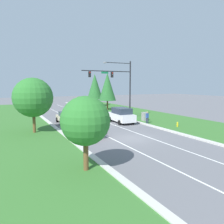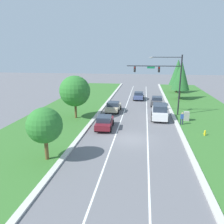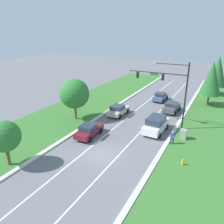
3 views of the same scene
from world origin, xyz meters
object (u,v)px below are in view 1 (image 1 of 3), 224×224
at_px(traffic_signal_mast, 118,81).
at_px(champagne_sedan, 66,117).
at_px(pedestrian, 147,117).
at_px(conifer_far_right_tree, 107,87).
at_px(oak_far_left_tree, 33,98).
at_px(conifer_near_right_tree, 95,87).
at_px(fire_hydrant, 177,125).
at_px(burgundy_sedan, 88,128).
at_px(white_suv, 121,115).
at_px(utility_cabinet, 144,117).
at_px(oak_near_left_tree, 85,121).
at_px(slate_blue_sedan, 71,109).
at_px(graphite_sedan, 98,110).

bearing_deg(traffic_signal_mast, champagne_sedan, 174.64).
height_order(champagne_sedan, pedestrian, pedestrian).
height_order(conifer_far_right_tree, oak_far_left_tree, conifer_far_right_tree).
xyz_separation_m(pedestrian, conifer_near_right_tree, (2.65, 24.92, 3.93)).
bearing_deg(traffic_signal_mast, pedestrian, -67.80).
xyz_separation_m(fire_hydrant, conifer_near_right_tree, (0.70, 28.65, 4.52)).
xyz_separation_m(traffic_signal_mast, burgundy_sedan, (-7.72, -7.54, -5.02)).
height_order(white_suv, utility_cabinet, white_suv).
xyz_separation_m(champagne_sedan, fire_hydrant, (11.68, -9.24, -0.48)).
xyz_separation_m(traffic_signal_mast, fire_hydrant, (3.90, -8.51, -5.51)).
bearing_deg(oak_near_left_tree, burgundy_sedan, 68.81).
distance_m(fire_hydrant, conifer_far_right_tree, 21.21).
relative_size(pedestrian, fire_hydrant, 2.41).
xyz_separation_m(utility_cabinet, oak_near_left_tree, (-14.04, -13.57, 2.49)).
distance_m(slate_blue_sedan, fire_hydrant, 21.14).
bearing_deg(graphite_sedan, burgundy_sedan, -114.70).
relative_size(fire_hydrant, oak_near_left_tree, 0.15).
distance_m(burgundy_sedan, conifer_near_right_tree, 30.56).
bearing_deg(oak_near_left_tree, white_suv, 53.38).
bearing_deg(oak_far_left_tree, graphite_sedan, 39.52).
bearing_deg(fire_hydrant, slate_blue_sedan, 112.07).
bearing_deg(traffic_signal_mast, utility_cabinet, -45.41).
bearing_deg(pedestrian, oak_near_left_tree, 38.05).
height_order(slate_blue_sedan, utility_cabinet, slate_blue_sedan).
relative_size(burgundy_sedan, pedestrian, 2.64).
distance_m(graphite_sedan, pedestrian, 11.12).
height_order(champagne_sedan, oak_far_left_tree, oak_far_left_tree).
xyz_separation_m(utility_cabinet, fire_hydrant, (1.05, -5.61, -0.32)).
height_order(traffic_signal_mast, utility_cabinet, traffic_signal_mast).
bearing_deg(white_suv, slate_blue_sedan, 106.24).
xyz_separation_m(graphite_sedan, oak_near_left_tree, (-10.49, -22.48, 2.30)).
distance_m(burgundy_sedan, white_suv, 8.67).
relative_size(burgundy_sedan, conifer_near_right_tree, 0.57).
relative_size(traffic_signal_mast, burgundy_sedan, 1.99).
height_order(fire_hydrant, oak_far_left_tree, oak_far_left_tree).
relative_size(conifer_near_right_tree, conifer_far_right_tree, 1.02).
relative_size(burgundy_sedan, fire_hydrant, 6.38).
relative_size(burgundy_sedan, oak_far_left_tree, 0.73).
height_order(oak_near_left_tree, oak_far_left_tree, oak_far_left_tree).
distance_m(traffic_signal_mast, oak_far_left_tree, 13.26).
bearing_deg(burgundy_sedan, oak_far_left_tree, 139.75).
distance_m(fire_hydrant, oak_far_left_tree, 17.51).
relative_size(traffic_signal_mast, conifer_near_right_tree, 1.13).
xyz_separation_m(champagne_sedan, oak_near_left_tree, (-3.40, -17.19, 2.33)).
height_order(burgundy_sedan, white_suv, white_suv).
xyz_separation_m(slate_blue_sedan, conifer_far_right_tree, (8.17, 1.13, 4.08)).
bearing_deg(oak_near_left_tree, oak_far_left_tree, 96.21).
bearing_deg(conifer_far_right_tree, fire_hydrant, -90.64).
relative_size(white_suv, pedestrian, 2.93).
distance_m(slate_blue_sedan, oak_near_left_tree, 28.55).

